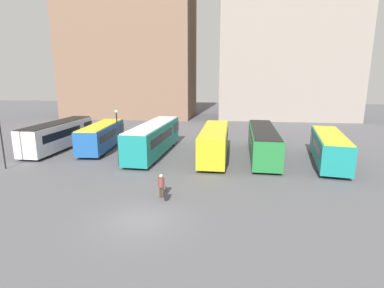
% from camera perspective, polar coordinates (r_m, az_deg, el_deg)
% --- Properties ---
extents(ground_plane, '(160.00, 160.00, 0.00)m').
position_cam_1_polar(ground_plane, '(17.96, -9.81, -14.14)').
color(ground_plane, '#56565B').
extents(building_block_left, '(25.33, 13.48, 30.28)m').
position_cam_1_polar(building_block_left, '(64.40, -11.79, 18.81)').
color(building_block_left, '#7F604C').
rests_on(building_block_left, ground_plane).
extents(building_block_right, '(25.32, 10.73, 37.77)m').
position_cam_1_polar(building_block_right, '(62.51, 18.27, 22.12)').
color(building_block_right, gray).
rests_on(building_block_right, ground_plane).
extents(bus_0, '(2.73, 11.19, 3.07)m').
position_cam_1_polar(bus_0, '(37.00, -24.03, 1.69)').
color(bus_0, silver).
rests_on(bus_0, ground_plane).
extents(bus_1, '(3.22, 9.55, 2.85)m').
position_cam_1_polar(bus_1, '(35.08, -16.80, 1.50)').
color(bus_1, '#1E56A3').
rests_on(bus_1, ground_plane).
extents(bus_2, '(3.16, 12.49, 3.22)m').
position_cam_1_polar(bus_2, '(31.95, -7.23, 1.26)').
color(bus_2, '#19847F').
rests_on(bus_2, ground_plane).
extents(bus_3, '(2.59, 10.63, 3.09)m').
position_cam_1_polar(bus_3, '(30.04, 4.30, 0.45)').
color(bus_3, gold).
rests_on(bus_3, ground_plane).
extents(bus_4, '(2.87, 12.45, 2.95)m').
position_cam_1_polar(bus_4, '(31.35, 13.33, 0.52)').
color(bus_4, '#237A38').
rests_on(bus_4, ground_plane).
extents(bus_5, '(4.08, 10.32, 2.85)m').
position_cam_1_polar(bus_5, '(30.86, 24.66, -0.61)').
color(bus_5, '#19847F').
rests_on(bus_5, ground_plane).
extents(traveler, '(0.55, 0.55, 1.67)m').
position_cam_1_polar(traveler, '(20.46, -5.89, -7.55)').
color(traveler, '#4C3828').
rests_on(traveler, ground_plane).
extents(suitcase, '(0.33, 0.45, 0.98)m').
position_cam_1_polar(suitcase, '(20.30, -5.00, -9.65)').
color(suitcase, black).
rests_on(suitcase, ground_plane).
extents(lamp_post_0, '(0.28, 0.28, 5.18)m').
position_cam_1_polar(lamp_post_0, '(27.70, -14.02, 2.01)').
color(lamp_post_0, black).
rests_on(lamp_post_0, ground_plane).
extents(lamp_post_1, '(0.28, 0.28, 5.49)m').
position_cam_1_polar(lamp_post_1, '(30.96, -32.64, 1.76)').
color(lamp_post_1, black).
rests_on(lamp_post_1, ground_plane).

